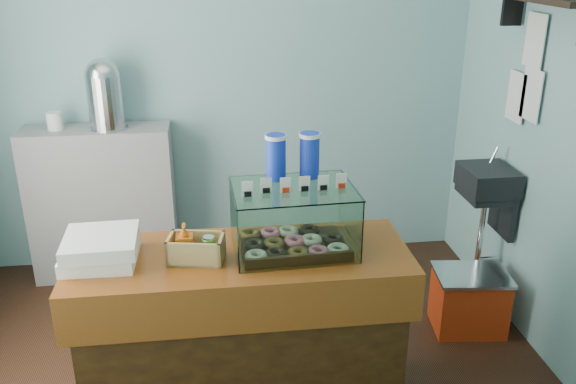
{
  "coord_description": "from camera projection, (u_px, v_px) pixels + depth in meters",
  "views": [
    {
      "loc": [
        -0.1,
        -2.8,
        2.23
      ],
      "look_at": [
        0.24,
        -0.15,
        1.16
      ],
      "focal_mm": 38.0,
      "sensor_mm": 36.0,
      "label": 1
    }
  ],
  "objects": [
    {
      "name": "ground",
      "position": [
        243.0,
        376.0,
        3.42
      ],
      "size": [
        3.5,
        3.5,
        0.0
      ],
      "primitive_type": "plane",
      "color": "black",
      "rests_on": "ground"
    },
    {
      "name": "room_shell",
      "position": [
        238.0,
        72.0,
        2.8
      ],
      "size": [
        3.54,
        3.04,
        2.82
      ],
      "color": "#7BAEB4",
      "rests_on": "ground"
    },
    {
      "name": "counter",
      "position": [
        243.0,
        334.0,
        3.02
      ],
      "size": [
        1.6,
        0.6,
        0.9
      ],
      "color": "#44280D",
      "rests_on": "ground"
    },
    {
      "name": "back_shelf",
      "position": [
        103.0,
        203.0,
        4.33
      ],
      "size": [
        1.0,
        0.32,
        1.1
      ],
      "primitive_type": "cube",
      "color": "gray",
      "rests_on": "ground"
    },
    {
      "name": "display_case",
      "position": [
        292.0,
        213.0,
        2.87
      ],
      "size": [
        0.58,
        0.44,
        0.53
      ],
      "rotation": [
        0.0,
        0.0,
        0.04
      ],
      "color": "#321C0F",
      "rests_on": "counter"
    },
    {
      "name": "condiment_crate",
      "position": [
        194.0,
        248.0,
        2.77
      ],
      "size": [
        0.27,
        0.19,
        0.18
      ],
      "rotation": [
        0.0,
        0.0,
        -0.19
      ],
      "color": "tan",
      "rests_on": "counter"
    },
    {
      "name": "pastry_boxes",
      "position": [
        101.0,
        248.0,
        2.77
      ],
      "size": [
        0.34,
        0.34,
        0.13
      ],
      "rotation": [
        0.0,
        0.0,
        -0.02
      ],
      "color": "white",
      "rests_on": "counter"
    },
    {
      "name": "coffee_urn",
      "position": [
        105.0,
        92.0,
        4.03
      ],
      "size": [
        0.26,
        0.26,
        0.48
      ],
      "color": "silver",
      "rests_on": "back_shelf"
    },
    {
      "name": "red_cooler",
      "position": [
        469.0,
        300.0,
        3.79
      ],
      "size": [
        0.48,
        0.38,
        0.39
      ],
      "rotation": [
        0.0,
        0.0,
        -0.11
      ],
      "color": "red",
      "rests_on": "ground"
    }
  ]
}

